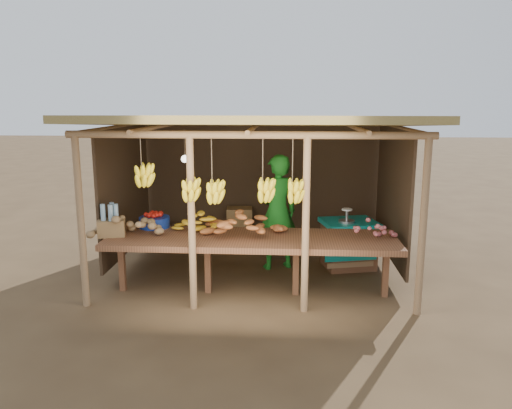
{
  "coord_description": "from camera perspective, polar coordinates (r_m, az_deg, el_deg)",
  "views": [
    {
      "loc": [
        0.47,
        -7.4,
        2.59
      ],
      "look_at": [
        0.0,
        0.0,
        1.05
      ],
      "focal_mm": 35.0,
      "sensor_mm": 36.0,
      "label": 1
    }
  ],
  "objects": [
    {
      "name": "tarp_crate",
      "position": [
        8.04,
        10.51,
        -4.27
      ],
      "size": [
        0.96,
        0.88,
        0.98
      ],
      "color": "brown",
      "rests_on": "ground"
    },
    {
      "name": "ground",
      "position": [
        7.86,
        0.0,
        -7.52
      ],
      "size": [
        60.0,
        60.0,
        0.0
      ],
      "primitive_type": "plane",
      "color": "brown",
      "rests_on": "ground"
    },
    {
      "name": "stall_structure",
      "position": [
        7.37,
        -0.57,
        6.39
      ],
      "size": [
        4.7,
        3.5,
        2.43
      ],
      "color": "#9F7752",
      "rests_on": "ground"
    },
    {
      "name": "bottle_box",
      "position": [
        7.02,
        -16.21,
        -2.08
      ],
      "size": [
        0.41,
        0.36,
        0.45
      ],
      "color": "olive",
      "rests_on": "counter"
    },
    {
      "name": "counter",
      "position": [
        6.73,
        -0.51,
        -4.24
      ],
      "size": [
        3.9,
        1.05,
        0.8
      ],
      "color": "brown",
      "rests_on": "ground"
    },
    {
      "name": "potato_heap",
      "position": [
        6.95,
        -14.41,
        -2.02
      ],
      "size": [
        1.13,
        0.93,
        0.37
      ],
      "primitive_type": null,
      "rotation": [
        0.0,
        0.0,
        0.41
      ],
      "color": "olive",
      "rests_on": "counter"
    },
    {
      "name": "tomato_basin",
      "position": [
        7.36,
        -11.53,
        -1.84
      ],
      "size": [
        0.44,
        0.44,
        0.23
      ],
      "rotation": [
        0.0,
        0.0,
        0.3
      ],
      "color": "navy",
      "rests_on": "counter"
    },
    {
      "name": "sweet_potato_heap",
      "position": [
        6.77,
        -1.44,
        -2.03
      ],
      "size": [
        1.07,
        0.65,
        0.36
      ],
      "primitive_type": null,
      "rotation": [
        0.0,
        0.0,
        0.01
      ],
      "color": "#AF5F2D",
      "rests_on": "counter"
    },
    {
      "name": "onion_heap",
      "position": [
        6.72,
        13.06,
        -2.49
      ],
      "size": [
        0.79,
        0.64,
        0.35
      ],
      "primitive_type": null,
      "rotation": [
        0.0,
        0.0,
        -0.39
      ],
      "color": "#B15657",
      "rests_on": "counter"
    },
    {
      "name": "banana_pile",
      "position": [
        7.11,
        -6.51,
        -1.48
      ],
      "size": [
        0.7,
        0.51,
        0.35
      ],
      "primitive_type": null,
      "rotation": [
        0.0,
        0.0,
        0.22
      ],
      "color": "yellow",
      "rests_on": "counter"
    },
    {
      "name": "vendor",
      "position": [
        7.74,
        2.44,
        -0.87
      ],
      "size": [
        0.77,
        0.65,
        1.8
      ],
      "primitive_type": "imported",
      "rotation": [
        0.0,
        0.0,
        3.53
      ],
      "color": "#1A791F",
      "rests_on": "ground"
    },
    {
      "name": "carton_stack",
      "position": [
        8.95,
        -2.93,
        -2.99
      ],
      "size": [
        0.99,
        0.42,
        0.72
      ],
      "color": "olive",
      "rests_on": "ground"
    },
    {
      "name": "burlap_sacks",
      "position": [
        9.17,
        -10.37,
        -3.35
      ],
      "size": [
        0.76,
        0.4,
        0.54
      ],
      "color": "#43301F",
      "rests_on": "ground"
    }
  ]
}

